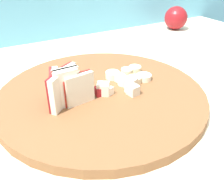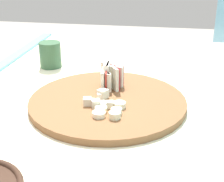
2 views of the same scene
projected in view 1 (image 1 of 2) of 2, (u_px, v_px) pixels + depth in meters
name	position (u px, v px, depth m)	size (l,w,h in m)	color
tile_backsplash	(52.00, 84.00, 0.87)	(2.40, 0.04, 1.48)	#5BA3C1
cutting_board	(102.00, 95.00, 0.47)	(0.39, 0.39, 0.02)	brown
apple_wedge_fan	(67.00, 88.00, 0.41)	(0.08, 0.07, 0.07)	#B22D23
apple_dice_pile	(118.00, 87.00, 0.46)	(0.09, 0.07, 0.02)	beige
banana_slice_rows	(129.00, 75.00, 0.51)	(0.08, 0.07, 0.01)	white
whole_apple	(176.00, 18.00, 0.86)	(0.08, 0.08, 0.08)	maroon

